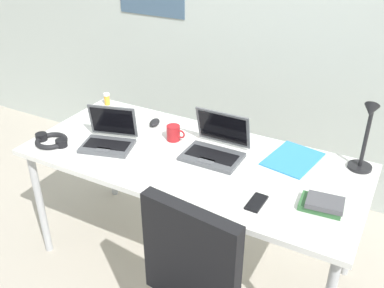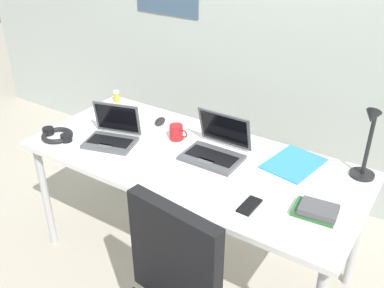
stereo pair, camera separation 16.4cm
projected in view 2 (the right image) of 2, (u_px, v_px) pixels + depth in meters
ground_plane at (192, 260)px, 2.68m from camera, size 12.00×12.00×0.00m
wall_back at (284, 10)px, 2.85m from camera, size 6.00×0.13×2.60m
desk at (192, 166)px, 2.35m from camera, size 1.80×0.80×0.74m
desk_lamp at (368, 144)px, 2.04m from camera, size 0.12×0.18×0.40m
laptop_back_left at (112, 135)px, 2.45m from camera, size 0.32×0.29×0.21m
laptop_front_left at (216, 149)px, 2.31m from camera, size 0.31×0.27×0.22m
computer_mouse at (160, 121)px, 2.65m from camera, size 0.08×0.11×0.03m
cell_phone at (250, 206)px, 1.95m from camera, size 0.07×0.14×0.01m
headphones at (57, 135)px, 2.50m from camera, size 0.21×0.18×0.04m
pill_bottle at (117, 96)px, 2.93m from camera, size 0.04×0.04×0.08m
book_stack at (316, 211)px, 1.89m from camera, size 0.20×0.15×0.05m
paper_folder_front_left at (294, 163)px, 2.26m from camera, size 0.28×0.34×0.01m
coffee_mug at (177, 132)px, 2.47m from camera, size 0.11×0.08×0.09m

